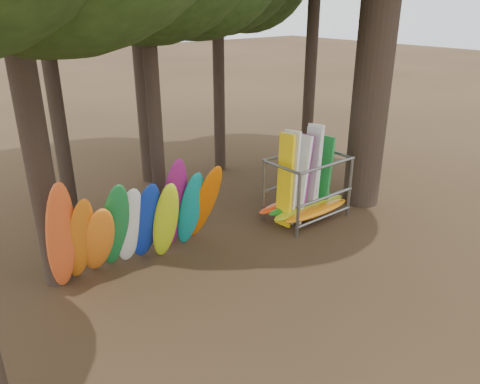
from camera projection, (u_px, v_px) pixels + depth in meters
ground at (275, 256)px, 12.73m from camera, size 120.00×120.00×0.00m
kayak_row at (137, 223)px, 11.65m from camera, size 4.68×1.82×3.22m
storage_rack at (306, 190)px, 14.60m from camera, size 3.07×1.51×2.89m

